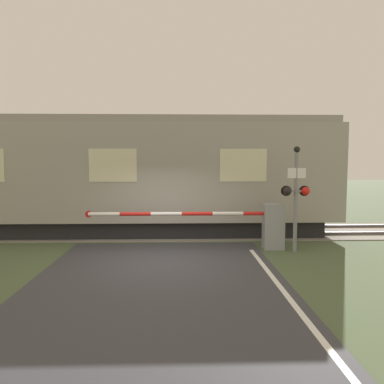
% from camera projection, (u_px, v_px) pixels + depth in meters
% --- Properties ---
extents(ground_plane, '(80.00, 80.00, 0.00)m').
position_uv_depth(ground_plane, '(162.00, 260.00, 10.01)').
color(ground_plane, '#475638').
extents(track_bed, '(36.00, 3.20, 0.13)m').
position_uv_depth(track_bed, '(167.00, 232.00, 13.85)').
color(track_bed, gray).
rests_on(track_bed, ground_plane).
extents(train, '(15.40, 3.05, 4.16)m').
position_uv_depth(train, '(121.00, 175.00, 13.62)').
color(train, black).
rests_on(train, ground_plane).
extents(crossing_barrier, '(5.91, 0.44, 1.38)m').
position_uv_depth(crossing_barrier, '(259.00, 224.00, 11.23)').
color(crossing_barrier, gray).
rests_on(crossing_barrier, ground_plane).
extents(signal_post, '(0.83, 0.26, 3.07)m').
position_uv_depth(signal_post, '(296.00, 192.00, 10.79)').
color(signal_post, gray).
rests_on(signal_post, ground_plane).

